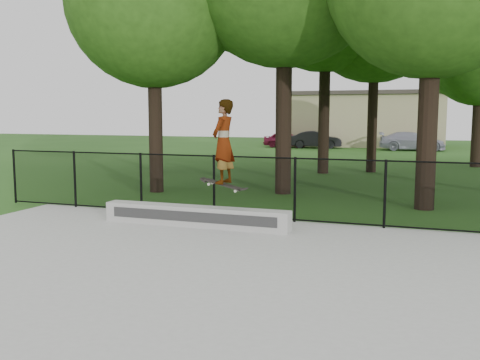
{
  "coord_description": "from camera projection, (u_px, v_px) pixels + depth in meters",
  "views": [
    {
      "loc": [
        2.84,
        -5.93,
        2.53
      ],
      "look_at": [
        -0.73,
        4.2,
        1.2
      ],
      "focal_mm": 40.0,
      "sensor_mm": 36.0,
      "label": 1
    }
  ],
  "objects": [
    {
      "name": "car_b",
      "position": [
        316.0,
        140.0,
        39.94
      ],
      "size": [
        3.63,
        1.84,
        1.26
      ],
      "primitive_type": "imported",
      "rotation": [
        0.0,
        0.0,
        1.72
      ],
      "color": "black",
      "rests_on": "ground"
    },
    {
      "name": "car_a",
      "position": [
        287.0,
        140.0,
        40.79
      ],
      "size": [
        3.53,
        1.62,
        1.18
      ],
      "primitive_type": "imported",
      "rotation": [
        0.0,
        0.0,
        1.5
      ],
      "color": "maroon",
      "rests_on": "ground"
    },
    {
      "name": "ground",
      "position": [
        185.0,
        314.0,
        6.8
      ],
      "size": [
        100.0,
        100.0,
        0.0
      ],
      "primitive_type": "plane",
      "color": "#204A15",
      "rests_on": "ground"
    },
    {
      "name": "chainlink_fence",
      "position": [
        295.0,
        190.0,
        12.23
      ],
      "size": [
        16.06,
        0.06,
        1.5
      ],
      "color": "black",
      "rests_on": "concrete_slab"
    },
    {
      "name": "grind_ledge",
      "position": [
        195.0,
        216.0,
        11.82
      ],
      "size": [
        4.32,
        0.4,
        0.45
      ],
      "primitive_type": "cube",
      "color": "#AFAEA9",
      "rests_on": "concrete_slab"
    },
    {
      "name": "distant_building",
      "position": [
        365.0,
        119.0,
        42.76
      ],
      "size": [
        12.4,
        6.4,
        4.3
      ],
      "color": "tan",
      "rests_on": "ground"
    },
    {
      "name": "concrete_slab",
      "position": [
        185.0,
        311.0,
        6.8
      ],
      "size": [
        14.0,
        12.0,
        0.06
      ],
      "primitive_type": "cube",
      "color": "#A6A6A1",
      "rests_on": "ground"
    },
    {
      "name": "skater_airborne",
      "position": [
        223.0,
        143.0,
        11.22
      ],
      "size": [
        0.83,
        0.69,
        1.95
      ],
      "color": "black",
      "rests_on": "ground"
    },
    {
      "name": "car_c",
      "position": [
        412.0,
        141.0,
        37.32
      ],
      "size": [
        4.3,
        2.31,
        1.3
      ],
      "primitive_type": "imported",
      "rotation": [
        0.0,
        0.0,
        1.69
      ],
      "color": "#9E9DB2",
      "rests_on": "ground"
    }
  ]
}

